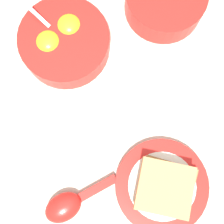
{
  "coord_description": "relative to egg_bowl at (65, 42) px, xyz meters",
  "views": [
    {
      "loc": [
        0.16,
        -0.03,
        0.6
      ],
      "look_at": [
        0.06,
        -0.01,
        0.02
      ],
      "focal_mm": 50.0,
      "sensor_mm": 36.0,
      "label": 1
    }
  ],
  "objects": [
    {
      "name": "toast_plate",
      "position": [
        0.3,
        0.14,
        -0.02
      ],
      "size": [
        0.17,
        0.17,
        0.02
      ],
      "color": "red",
      "rests_on": "ground_plane"
    },
    {
      "name": "toast_sandwich",
      "position": [
        0.3,
        0.14,
        0.01
      ],
      "size": [
        0.12,
        0.13,
        0.04
      ],
      "color": "#9E7042",
      "rests_on": "toast_plate"
    },
    {
      "name": "soup_spoon",
      "position": [
        0.31,
        -0.03,
        -0.01
      ],
      "size": [
        0.08,
        0.15,
        0.03
      ],
      "color": "red",
      "rests_on": "ground_plane"
    },
    {
      "name": "egg_bowl",
      "position": [
        0.0,
        0.0,
        0.0
      ],
      "size": [
        0.18,
        0.18,
        0.08
      ],
      "color": "red",
      "rests_on": "ground_plane"
    },
    {
      "name": "ground_plane",
      "position": [
        0.09,
        0.08,
        -0.03
      ],
      "size": [
        3.0,
        3.0,
        0.0
      ],
      "primitive_type": "plane",
      "color": "beige"
    },
    {
      "name": "congee_bowl",
      "position": [
        -0.06,
        0.21,
        0.0
      ],
      "size": [
        0.16,
        0.16,
        0.06
      ],
      "color": "red",
      "rests_on": "ground_plane"
    }
  ]
}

